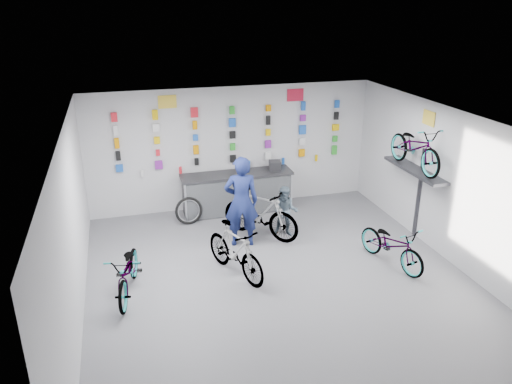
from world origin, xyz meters
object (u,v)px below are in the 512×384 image
object	(u,v)px
counter	(237,193)
clerk	(241,202)
customer	(286,212)
bike_right	(392,244)
bike_service	(260,213)
bike_center	(235,251)
bike_left	(129,271)

from	to	relation	value
counter	clerk	bearing A→B (deg)	-100.62
counter	customer	size ratio (longest dim) A/B	2.36
bike_right	bike_service	size ratio (longest dim) A/B	0.89
bike_center	bike_right	xyz separation A→B (m)	(3.05, -0.44, -0.08)
clerk	customer	world-z (taller)	clerk
bike_center	customer	bearing A→B (deg)	20.40
bike_left	clerk	bearing A→B (deg)	40.47
customer	bike_right	bearing A→B (deg)	-24.42
bike_right	clerk	bearing A→B (deg)	132.63
counter	bike_left	bearing A→B (deg)	-131.81
bike_center	counter	bearing A→B (deg)	53.12
bike_left	clerk	xyz separation A→B (m)	(2.39, 1.32, 0.53)
bike_center	clerk	distance (m)	1.37
counter	bike_left	world-z (taller)	counter
bike_left	bike_right	bearing A→B (deg)	7.81
bike_right	customer	distance (m)	2.40
counter	bike_service	bearing A→B (deg)	-83.74
bike_left	counter	bearing A→B (deg)	59.73
bike_center	bike_service	size ratio (longest dim) A/B	0.92
bike_service	clerk	distance (m)	0.68
clerk	customer	distance (m)	1.12
clerk	customer	xyz separation A→B (m)	(1.03, 0.14, -0.41)
bike_right	bike_service	xyz separation A→B (m)	(-2.14, 1.88, 0.12)
bike_service	bike_center	bearing A→B (deg)	-165.58
bike_right	clerk	xyz separation A→B (m)	(-2.62, 1.65, 0.55)
bike_left	bike_right	xyz separation A→B (m)	(5.01, -0.33, -0.01)
bike_service	customer	distance (m)	0.55
counter	bike_right	bearing A→B (deg)	-55.58
bike_right	bike_left	bearing A→B (deg)	161.06
bike_right	customer	bearing A→B (deg)	116.40
bike_left	customer	xyz separation A→B (m)	(3.42, 1.46, 0.12)
bike_left	customer	world-z (taller)	customer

